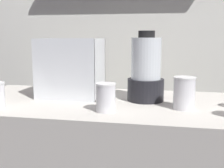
# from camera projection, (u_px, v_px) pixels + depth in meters

# --- Properties ---
(back_wall_unit) EXTENTS (2.60, 0.24, 2.50)m
(back_wall_unit) POSITION_uv_depth(u_px,v_px,m) (134.00, 24.00, 2.00)
(back_wall_unit) COLOR silver
(back_wall_unit) RESTS_ON ground_plane
(carrot_display_bin) EXTENTS (0.29, 0.21, 0.28)m
(carrot_display_bin) POSITION_uv_depth(u_px,v_px,m) (72.00, 79.00, 1.42)
(carrot_display_bin) COLOR white
(carrot_display_bin) RESTS_ON counter
(blender_pitcher) EXTENTS (0.16, 0.16, 0.31)m
(blender_pitcher) POSITION_uv_depth(u_px,v_px,m) (146.00, 72.00, 1.32)
(blender_pitcher) COLOR black
(blender_pitcher) RESTS_ON counter
(juice_cup_orange_middle) EXTENTS (0.08, 0.08, 0.11)m
(juice_cup_orange_middle) POSITION_uv_depth(u_px,v_px,m) (106.00, 99.00, 1.14)
(juice_cup_orange_middle) COLOR white
(juice_cup_orange_middle) RESTS_ON counter
(juice_cup_beet_right) EXTENTS (0.09, 0.09, 0.13)m
(juice_cup_beet_right) POSITION_uv_depth(u_px,v_px,m) (184.00, 95.00, 1.18)
(juice_cup_beet_right) COLOR white
(juice_cup_beet_right) RESTS_ON counter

